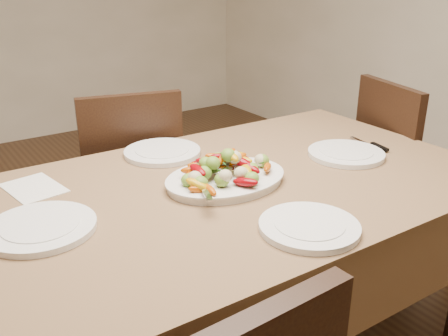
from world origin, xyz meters
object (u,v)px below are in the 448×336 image
plate_right (346,154)px  plate_far (162,152)px  dining_table (224,283)px  chair_right (413,178)px  plate_left (41,228)px  serving_platter (226,180)px  chair_far (129,185)px  plate_near (309,227)px

plate_right → plate_far: (-0.56, 0.41, 0.00)m
dining_table → chair_right: 1.16m
chair_right → plate_left: 1.76m
dining_table → serving_platter: (0.01, 0.01, 0.39)m
chair_far → serving_platter: chair_far is taller
plate_left → chair_far: bearing=52.2°
chair_far → chair_right: size_ratio=1.00×
chair_far → plate_right: size_ratio=3.35×
serving_platter → plate_right: serving_platter is taller
plate_left → plate_far: size_ratio=1.02×
chair_right → serving_platter: chair_right is taller
plate_left → plate_far: same height
plate_far → serving_platter: bearing=-83.6°
dining_table → serving_platter: serving_platter is taller
dining_table → plate_left: (-0.58, 0.04, 0.39)m
plate_near → plate_right: bearing=33.4°
plate_left → plate_near: size_ratio=1.08×
plate_left → plate_far: (0.55, 0.34, 0.00)m
chair_far → serving_platter: 0.82m
chair_right → plate_left: bearing=106.6°
chair_far → plate_near: bearing=105.7°
plate_right → chair_far: bearing=123.4°
serving_platter → chair_right: bearing=3.3°
plate_left → plate_far: 0.64m
plate_far → chair_right: bearing=-14.1°
serving_platter → plate_far: bearing=96.4°
plate_right → plate_near: (-0.51, -0.34, 0.00)m
plate_right → plate_near: same height
dining_table → plate_left: plate_left is taller
dining_table → plate_far: plate_far is taller
chair_right → plate_near: chair_right is taller
plate_left → plate_right: same height
plate_left → plate_right: 1.11m
plate_far → plate_near: size_ratio=1.05×
chair_far → plate_right: 1.01m
plate_left → chair_right: bearing=1.3°
plate_right → plate_far: 0.69m
dining_table → chair_far: chair_far is taller
plate_right → dining_table: bearing=176.1°
plate_right → chair_right: bearing=10.1°
plate_far → chair_far: bearing=86.5°
serving_platter → plate_far: (-0.04, 0.36, -0.00)m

